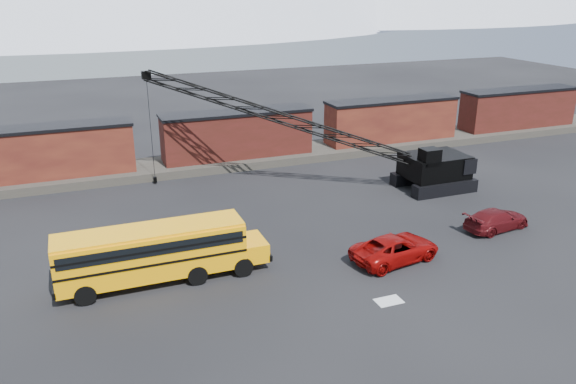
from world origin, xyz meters
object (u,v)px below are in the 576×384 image
(maroon_suv, at_px, (497,219))
(crawler_crane, at_px, (284,119))
(red_pickup, at_px, (395,248))
(school_bus, at_px, (158,251))

(maroon_suv, bearing_deg, crawler_crane, 30.29)
(red_pickup, xyz_separation_m, maroon_suv, (8.72, 1.52, -0.07))
(crawler_crane, bearing_deg, red_pickup, -84.01)
(school_bus, bearing_deg, crawler_crane, 45.17)
(school_bus, distance_m, maroon_suv, 22.19)
(school_bus, distance_m, red_pickup, 13.69)
(school_bus, height_order, maroon_suv, school_bus)
(red_pickup, bearing_deg, school_bus, 69.72)
(school_bus, bearing_deg, red_pickup, -10.71)
(maroon_suv, bearing_deg, red_pickup, 91.90)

